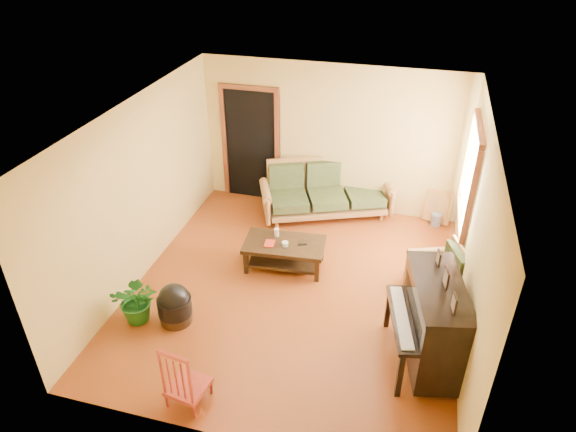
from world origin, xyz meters
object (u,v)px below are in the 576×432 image
(armchair, at_px, (435,272))
(red_chair, at_px, (186,372))
(coffee_table, at_px, (284,255))
(sofa, at_px, (327,191))
(piano, at_px, (433,324))
(footstool, at_px, (175,308))
(ceramic_crock, at_px, (436,219))
(potted_plant, at_px, (137,300))

(armchair, xyz_separation_m, red_chair, (-2.56, -2.58, 0.04))
(coffee_table, relative_size, armchair, 1.52)
(sofa, distance_m, piano, 3.55)
(sofa, height_order, piano, piano)
(coffee_table, height_order, footstool, coffee_table)
(red_chair, bearing_deg, sofa, 90.05)
(coffee_table, xyz_separation_m, armchair, (2.19, -0.08, 0.17))
(ceramic_crock, relative_size, potted_plant, 0.33)
(sofa, height_order, ceramic_crock, sofa)
(red_chair, bearing_deg, footstool, 130.78)
(sofa, xyz_separation_m, armchair, (1.89, -1.74, -0.08))
(armchair, bearing_deg, red_chair, -155.16)
(potted_plant, bearing_deg, footstool, 12.24)
(piano, relative_size, potted_plant, 1.93)
(coffee_table, height_order, armchair, armchair)
(potted_plant, bearing_deg, armchair, 22.50)
(sofa, xyz_separation_m, red_chair, (-0.67, -4.32, -0.04))
(piano, relative_size, ceramic_crock, 5.88)
(coffee_table, height_order, red_chair, red_chair)
(piano, xyz_separation_m, red_chair, (-2.53, -1.30, -0.14))
(ceramic_crock, height_order, potted_plant, potted_plant)
(red_chair, distance_m, potted_plant, 1.57)
(armchair, height_order, potted_plant, armchair)
(red_chair, xyz_separation_m, ceramic_crock, (2.57, 4.47, -0.33))
(sofa, distance_m, footstool, 3.48)
(piano, bearing_deg, coffee_table, 135.85)
(footstool, relative_size, red_chair, 0.52)
(footstool, height_order, potted_plant, potted_plant)
(sofa, xyz_separation_m, coffee_table, (-0.31, -1.67, -0.26))
(potted_plant, bearing_deg, ceramic_crock, 42.52)
(coffee_table, relative_size, footstool, 2.65)
(potted_plant, bearing_deg, red_chair, -41.28)
(piano, distance_m, potted_plant, 3.73)
(coffee_table, distance_m, ceramic_crock, 2.86)
(footstool, bearing_deg, armchair, 23.87)
(ceramic_crock, bearing_deg, potted_plant, -137.48)
(coffee_table, distance_m, potted_plant, 2.24)
(sofa, height_order, armchair, sofa)
(piano, relative_size, footstool, 2.88)
(sofa, bearing_deg, red_chair, -121.51)
(coffee_table, height_order, ceramic_crock, coffee_table)
(coffee_table, xyz_separation_m, piano, (2.17, -1.36, 0.36))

